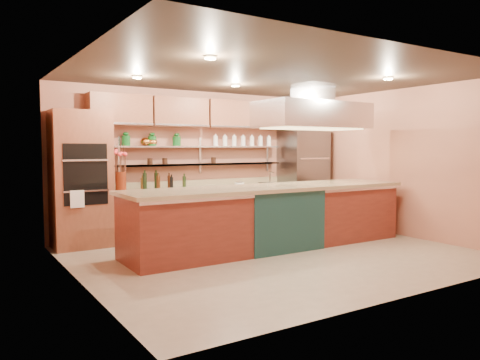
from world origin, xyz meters
TOP-DOWN VIEW (x-y plane):
  - floor at (0.00, 0.00)m, footprint 6.00×5.00m
  - ceiling at (0.00, 0.00)m, footprint 6.00×5.00m
  - wall_back at (0.00, 2.50)m, footprint 6.00×0.04m
  - wall_front at (0.00, -2.50)m, footprint 6.00×0.04m
  - wall_left at (-3.00, 0.00)m, footprint 0.04×5.00m
  - wall_right at (3.00, 0.00)m, footprint 0.04×5.00m
  - oven_stack at (-2.45, 2.18)m, footprint 0.95×0.64m
  - refrigerator at (2.35, 2.14)m, footprint 0.95×0.72m
  - back_counter at (-0.05, 2.20)m, footprint 3.84×0.64m
  - wall_shelf_lower at (-0.05, 2.37)m, footprint 3.60×0.26m
  - wall_shelf_upper at (-0.05, 2.37)m, footprint 3.60×0.26m
  - upper_cabinets at (0.00, 2.32)m, footprint 4.60×0.36m
  - range_hood at (1.13, 0.45)m, footprint 2.00×1.00m
  - ceiling_downlights at (0.00, 0.20)m, footprint 4.00×2.80m
  - island at (0.23, 0.45)m, footprint 4.99×1.10m
  - flower_vase at (-1.78, 2.15)m, footprint 0.20×0.20m
  - oil_bottle_cluster at (-0.97, 2.15)m, footprint 0.92×0.35m
  - kitchen_scale at (0.68, 2.15)m, footprint 0.16×0.12m
  - bar_faucet at (1.52, 2.25)m, footprint 0.03×0.03m
  - copper_kettle at (-1.23, 2.37)m, footprint 0.25×0.25m
  - green_canister at (-0.61, 2.37)m, footprint 0.16×0.16m

SIDE VIEW (x-z plane):
  - floor at x=0.00m, z-range -0.02..0.00m
  - back_counter at x=-0.05m, z-range 0.00..0.93m
  - island at x=0.23m, z-range 0.00..1.04m
  - kitchen_scale at x=0.68m, z-range 0.93..1.02m
  - bar_faucet at x=1.52m, z-range 0.93..1.16m
  - refrigerator at x=2.35m, z-range 0.00..2.10m
  - oil_bottle_cluster at x=-0.97m, z-range 0.93..1.22m
  - flower_vase at x=-1.78m, z-range 0.93..1.26m
  - oven_stack at x=-2.45m, z-range 0.00..2.30m
  - wall_shelf_lower at x=-0.05m, z-range 1.34..1.36m
  - wall_back at x=0.00m, z-range 0.00..2.80m
  - wall_front at x=0.00m, z-range 0.00..2.80m
  - wall_left at x=-3.00m, z-range 0.00..2.80m
  - wall_right at x=3.00m, z-range 0.00..2.80m
  - wall_shelf_upper at x=-0.05m, z-range 1.69..1.71m
  - copper_kettle at x=-1.23m, z-range 1.71..1.87m
  - green_canister at x=-0.61m, z-range 1.71..1.88m
  - range_hood at x=1.13m, z-range 2.02..2.48m
  - upper_cabinets at x=0.00m, z-range 2.08..2.62m
  - ceiling_downlights at x=0.00m, z-range 2.76..2.78m
  - ceiling at x=0.00m, z-range 2.79..2.81m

